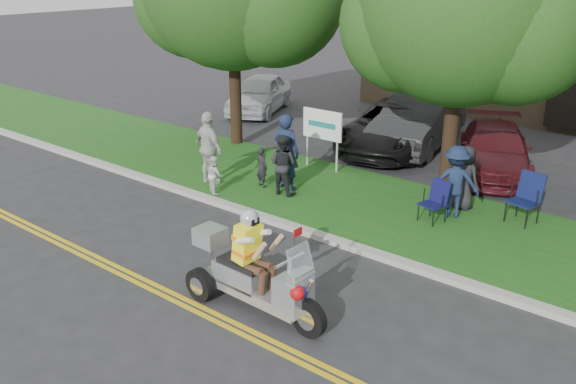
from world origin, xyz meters
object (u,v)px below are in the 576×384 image
Objects in this scene: spectator_adult_right at (209,148)px; parked_car_left at (418,121)px; trike_scooter at (252,276)px; parked_car_far_left at (259,93)px; spectator_adult_left at (287,152)px; lawn_chair_a at (436,198)px; spectator_adult_mid at (283,164)px; parked_car_right at (495,150)px; parked_car_mid at (392,126)px; lawn_chair_b at (527,195)px.

spectator_adult_right is 7.10m from parked_car_left.
trike_scooter is 14.34m from parked_car_far_left.
spectator_adult_left is at bearing -106.33° from parked_car_left.
parked_car_left is (0.66, 5.72, -0.23)m from spectator_adult_left.
spectator_adult_right is at bearing 22.19° from spectator_adult_left.
lawn_chair_a is 0.62× the size of spectator_adult_mid.
spectator_adult_right reaches higher than parked_car_right.
parked_car_mid is (6.50, -1.19, 0.01)m from parked_car_far_left.
trike_scooter is 0.53× the size of parked_car_mid.
parked_car_mid reaches higher than parked_car_far_left.
parked_car_left is at bearing -26.94° from parked_car_far_left.
spectator_adult_right is 8.47m from parked_car_far_left.
lawn_chair_a is 0.18× the size of parked_car_mid.
parked_car_right reaches higher than lawn_chair_a.
lawn_chair_b is (1.55, 1.21, 0.10)m from lawn_chair_a.
parked_car_mid is at bearing 108.55° from trike_scooter.
parked_car_right is at bearing -126.90° from spectator_adult_mid.
spectator_adult_left is 5.76m from parked_car_left.
spectator_adult_left is at bearing -149.34° from parked_car_right.
spectator_adult_mid is at bearing -68.22° from parked_car_far_left.
parked_car_left is at bearing 138.50° from parked_car_right.
spectator_adult_mid reaches higher than lawn_chair_b.
parked_car_mid is at bearing -133.99° from parked_car_left.
parked_car_mid is (-5.23, 3.31, -0.01)m from lawn_chair_b.
spectator_adult_left reaches higher than lawn_chair_a.
lawn_chair_a is 5.83m from parked_car_mid.
parked_car_far_left is 0.82× the size of parked_car_left.
spectator_adult_left is 1.29× the size of spectator_adult_mid.
spectator_adult_mid is 9.19m from parked_car_far_left.
spectator_adult_right is 0.36× the size of parked_car_mid.
parked_car_left is at bearing -97.42° from spectator_adult_right.
lawn_chair_a is at bearing -108.56° from parked_car_right.
spectator_adult_mid is at bearing -146.32° from parked_car_right.
lawn_chair_a is at bearing -63.37° from parked_car_mid.
lawn_chair_b is 7.64m from spectator_adult_right.
parked_car_right is at bearing -131.87° from spectator_adult_left.
spectator_adult_mid is at bearing -149.52° from spectator_adult_right.
parked_car_right is at bearing -15.52° from parked_car_mid.
parked_car_mid is (0.16, 4.98, -0.35)m from spectator_adult_left.
spectator_adult_right is (-5.61, -1.41, 0.42)m from lawn_chair_a.
parked_car_far_left is 6.61m from parked_car_mid.
spectator_adult_mid is 2.03m from spectator_adult_right.
spectator_adult_right is at bearing -155.81° from parked_car_right.
lawn_chair_a is 0.84× the size of lawn_chair_b.
spectator_adult_mid is (-5.24, -2.01, 0.12)m from lawn_chair_b.
parked_car_far_left is at bearing 166.01° from lawn_chair_a.
trike_scooter is 5.22m from spectator_adult_mid.
trike_scooter is 1.84× the size of spectator_adult_mid.
trike_scooter is at bearing -85.89° from parked_car_mid.
parked_car_left is 0.90m from parked_car_mid.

